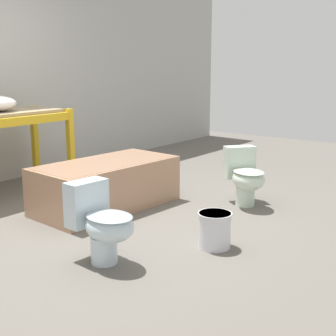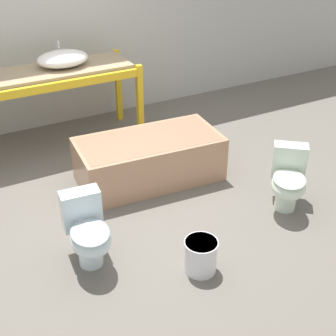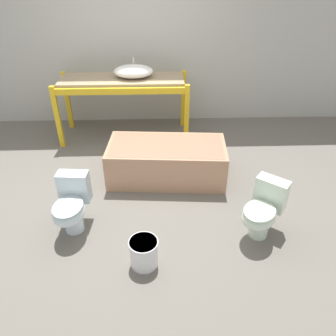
{
  "view_description": "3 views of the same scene",
  "coord_description": "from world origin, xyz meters",
  "px_view_note": "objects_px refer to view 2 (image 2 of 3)",
  "views": [
    {
      "loc": [
        -2.91,
        -3.36,
        1.46
      ],
      "look_at": [
        0.34,
        -0.9,
        0.56
      ],
      "focal_mm": 50.0,
      "sensor_mm": 36.0,
      "label": 1
    },
    {
      "loc": [
        -1.41,
        -3.92,
        2.69
      ],
      "look_at": [
        0.21,
        -0.89,
        0.65
      ],
      "focal_mm": 50.0,
      "sensor_mm": 36.0,
      "label": 2
    },
    {
      "loc": [
        0.34,
        -3.65,
        2.49
      ],
      "look_at": [
        0.43,
        -0.86,
        0.68
      ],
      "focal_mm": 35.0,
      "sensor_mm": 36.0,
      "label": 3
    }
  ],
  "objects_px": {
    "toilet_near": "(288,180)",
    "bucket_white": "(201,255)",
    "toilet_far": "(88,232)",
    "sink_basin": "(63,59)",
    "bathtub_main": "(149,156)"
  },
  "relations": [
    {
      "from": "sink_basin",
      "to": "bucket_white",
      "type": "bearing_deg",
      "value": -85.98
    },
    {
      "from": "sink_basin",
      "to": "toilet_near",
      "type": "xyz_separation_m",
      "value": [
        1.39,
        -2.38,
        -0.73
      ]
    },
    {
      "from": "bathtub_main",
      "to": "toilet_far",
      "type": "distance_m",
      "value": 1.4
    },
    {
      "from": "sink_basin",
      "to": "bathtub_main",
      "type": "relative_size",
      "value": 0.38
    },
    {
      "from": "toilet_far",
      "to": "bucket_white",
      "type": "bearing_deg",
      "value": -29.37
    },
    {
      "from": "bathtub_main",
      "to": "toilet_far",
      "type": "relative_size",
      "value": 2.55
    },
    {
      "from": "bucket_white",
      "to": "toilet_near",
      "type": "bearing_deg",
      "value": 16.98
    },
    {
      "from": "sink_basin",
      "to": "toilet_near",
      "type": "relative_size",
      "value": 0.94
    },
    {
      "from": "toilet_near",
      "to": "sink_basin",
      "type": "bearing_deg",
      "value": 159.3
    },
    {
      "from": "sink_basin",
      "to": "bathtub_main",
      "type": "xyz_separation_m",
      "value": [
        0.45,
        -1.27,
        -0.77
      ]
    },
    {
      "from": "toilet_near",
      "to": "bucket_white",
      "type": "bearing_deg",
      "value": -124.1
    },
    {
      "from": "toilet_near",
      "to": "bucket_white",
      "type": "distance_m",
      "value": 1.27
    },
    {
      "from": "bathtub_main",
      "to": "toilet_near",
      "type": "xyz_separation_m",
      "value": [
        0.94,
        -1.11,
        0.04
      ]
    },
    {
      "from": "toilet_far",
      "to": "toilet_near",
      "type": "bearing_deg",
      "value": 0.46
    },
    {
      "from": "sink_basin",
      "to": "bathtub_main",
      "type": "height_order",
      "value": "sink_basin"
    }
  ]
}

